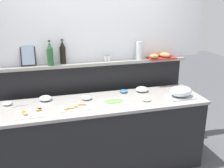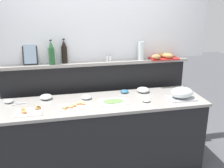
{
  "view_description": "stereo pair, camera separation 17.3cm",
  "coord_description": "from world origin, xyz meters",
  "px_view_note": "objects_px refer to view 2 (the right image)",
  "views": [
    {
      "loc": [
        -0.7,
        -2.9,
        2.15
      ],
      "look_at": [
        0.13,
        0.1,
        1.12
      ],
      "focal_mm": 42.24,
      "sensor_mm": 36.0,
      "label": 1
    },
    {
      "loc": [
        -0.54,
        -2.94,
        2.15
      ],
      "look_at": [
        0.13,
        0.1,
        1.12
      ],
      "focal_mm": 42.24,
      "sensor_mm": 36.0,
      "label": 2
    }
  ],
  "objects_px": {
    "water_carafe": "(141,51)",
    "glass_bowl_large": "(46,97)",
    "cold_cuts_platter": "(113,102)",
    "glass_bowl_extra": "(86,97)",
    "sandwich_platter_front": "(74,106)",
    "pepper_shaker": "(110,58)",
    "wine_bottle_dark": "(64,52)",
    "framed_picture": "(30,54)",
    "bread_basket": "(164,56)",
    "serving_cloche": "(182,93)",
    "serving_tongs": "(21,103)",
    "glass_bowl_small": "(9,101)",
    "wine_bottle_green": "(51,53)",
    "condiment_bowl_teal": "(124,91)",
    "glass_bowl_medium": "(143,90)",
    "salt_shaker": "(107,58)",
    "sandwich_platter_rear": "(29,112)",
    "condiment_bowl_red": "(146,100)"
  },
  "relations": [
    {
      "from": "condiment_bowl_teal",
      "to": "wine_bottle_dark",
      "type": "xyz_separation_m",
      "value": [
        -0.75,
        0.23,
        0.52
      ]
    },
    {
      "from": "serving_cloche",
      "to": "framed_picture",
      "type": "relative_size",
      "value": 1.22
    },
    {
      "from": "glass_bowl_medium",
      "to": "wine_bottle_dark",
      "type": "relative_size",
      "value": 0.53
    },
    {
      "from": "sandwich_platter_front",
      "to": "framed_picture",
      "type": "xyz_separation_m",
      "value": [
        -0.49,
        0.6,
        0.52
      ]
    },
    {
      "from": "cold_cuts_platter",
      "to": "bread_basket",
      "type": "height_order",
      "value": "bread_basket"
    },
    {
      "from": "glass_bowl_small",
      "to": "bread_basket",
      "type": "bearing_deg",
      "value": 6.61
    },
    {
      "from": "serving_tongs",
      "to": "glass_bowl_small",
      "type": "bearing_deg",
      "value": 157.62
    },
    {
      "from": "bread_basket",
      "to": "water_carafe",
      "type": "height_order",
      "value": "water_carafe"
    },
    {
      "from": "sandwich_platter_front",
      "to": "bread_basket",
      "type": "bearing_deg",
      "value": 22.61
    },
    {
      "from": "sandwich_platter_front",
      "to": "glass_bowl_medium",
      "type": "distance_m",
      "value": 1.0
    },
    {
      "from": "serving_cloche",
      "to": "glass_bowl_extra",
      "type": "xyz_separation_m",
      "value": [
        -1.17,
        0.24,
        -0.05
      ]
    },
    {
      "from": "cold_cuts_platter",
      "to": "glass_bowl_small",
      "type": "relative_size",
      "value": 2.97
    },
    {
      "from": "wine_bottle_green",
      "to": "bread_basket",
      "type": "height_order",
      "value": "wine_bottle_green"
    },
    {
      "from": "glass_bowl_medium",
      "to": "glass_bowl_extra",
      "type": "height_order",
      "value": "glass_bowl_medium"
    },
    {
      "from": "sandwich_platter_front",
      "to": "pepper_shaker",
      "type": "relative_size",
      "value": 4.08
    },
    {
      "from": "serving_cloche",
      "to": "framed_picture",
      "type": "distance_m",
      "value": 1.98
    },
    {
      "from": "sandwich_platter_rear",
      "to": "framed_picture",
      "type": "height_order",
      "value": "framed_picture"
    },
    {
      "from": "serving_tongs",
      "to": "bread_basket",
      "type": "height_order",
      "value": "bread_basket"
    },
    {
      "from": "cold_cuts_platter",
      "to": "pepper_shaker",
      "type": "height_order",
      "value": "pepper_shaker"
    },
    {
      "from": "serving_cloche",
      "to": "glass_bowl_small",
      "type": "height_order",
      "value": "serving_cloche"
    },
    {
      "from": "sandwich_platter_front",
      "to": "condiment_bowl_red",
      "type": "relative_size",
      "value": 3.44
    },
    {
      "from": "wine_bottle_green",
      "to": "water_carafe",
      "type": "bearing_deg",
      "value": 1.16
    },
    {
      "from": "serving_tongs",
      "to": "wine_bottle_dark",
      "type": "bearing_deg",
      "value": 30.8
    },
    {
      "from": "wine_bottle_dark",
      "to": "pepper_shaker",
      "type": "relative_size",
      "value": 3.63
    },
    {
      "from": "cold_cuts_platter",
      "to": "glass_bowl_extra",
      "type": "relative_size",
      "value": 2.63
    },
    {
      "from": "cold_cuts_platter",
      "to": "bread_basket",
      "type": "distance_m",
      "value": 1.06
    },
    {
      "from": "sandwich_platter_front",
      "to": "wine_bottle_dark",
      "type": "relative_size",
      "value": 1.12
    },
    {
      "from": "pepper_shaker",
      "to": "bread_basket",
      "type": "height_order",
      "value": "pepper_shaker"
    },
    {
      "from": "water_carafe",
      "to": "glass_bowl_large",
      "type": "bearing_deg",
      "value": -170.11
    },
    {
      "from": "glass_bowl_extra",
      "to": "water_carafe",
      "type": "height_order",
      "value": "water_carafe"
    },
    {
      "from": "wine_bottle_green",
      "to": "water_carafe",
      "type": "distance_m",
      "value": 1.2
    },
    {
      "from": "cold_cuts_platter",
      "to": "pepper_shaker",
      "type": "bearing_deg",
      "value": 82.24
    },
    {
      "from": "serving_tongs",
      "to": "wine_bottle_green",
      "type": "xyz_separation_m",
      "value": [
        0.4,
        0.29,
        0.53
      ]
    },
    {
      "from": "glass_bowl_large",
      "to": "bread_basket",
      "type": "xyz_separation_m",
      "value": [
        1.64,
        0.21,
        0.4
      ]
    },
    {
      "from": "glass_bowl_large",
      "to": "glass_bowl_small",
      "type": "xyz_separation_m",
      "value": [
        -0.44,
        -0.03,
        -0.01
      ]
    },
    {
      "from": "condiment_bowl_teal",
      "to": "sandwich_platter_front",
      "type": "bearing_deg",
      "value": -153.32
    },
    {
      "from": "glass_bowl_small",
      "to": "wine_bottle_dark",
      "type": "height_order",
      "value": "wine_bottle_dark"
    },
    {
      "from": "serving_cloche",
      "to": "serving_tongs",
      "type": "distance_m",
      "value": 1.98
    },
    {
      "from": "salt_shaker",
      "to": "glass_bowl_large",
      "type": "bearing_deg",
      "value": -164.63
    },
    {
      "from": "wine_bottle_green",
      "to": "salt_shaker",
      "type": "height_order",
      "value": "wine_bottle_green"
    },
    {
      "from": "glass_bowl_extra",
      "to": "condiment_bowl_teal",
      "type": "height_order",
      "value": "glass_bowl_extra"
    },
    {
      "from": "cold_cuts_platter",
      "to": "glass_bowl_small",
      "type": "distance_m",
      "value": 1.26
    },
    {
      "from": "sandwich_platter_front",
      "to": "sandwich_platter_rear",
      "type": "xyz_separation_m",
      "value": [
        -0.5,
        -0.04,
        -0.0
      ]
    },
    {
      "from": "wine_bottle_dark",
      "to": "framed_picture",
      "type": "relative_size",
      "value": 1.14
    },
    {
      "from": "glass_bowl_medium",
      "to": "framed_picture",
      "type": "xyz_separation_m",
      "value": [
        -1.43,
        0.28,
        0.5
      ]
    },
    {
      "from": "serving_cloche",
      "to": "glass_bowl_small",
      "type": "relative_size",
      "value": 3.04
    },
    {
      "from": "sandwich_platter_front",
      "to": "wine_bottle_dark",
      "type": "distance_m",
      "value": 0.78
    },
    {
      "from": "sandwich_platter_rear",
      "to": "wine_bottle_green",
      "type": "height_order",
      "value": "wine_bottle_green"
    },
    {
      "from": "salt_shaker",
      "to": "pepper_shaker",
      "type": "height_order",
      "value": "same"
    },
    {
      "from": "glass_bowl_large",
      "to": "bread_basket",
      "type": "height_order",
      "value": "bread_basket"
    }
  ]
}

